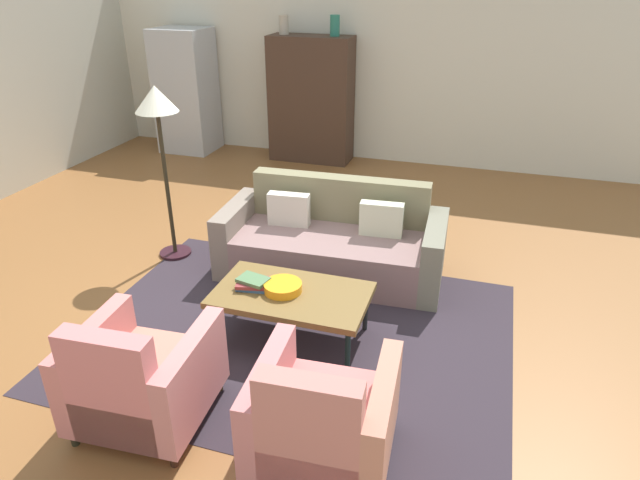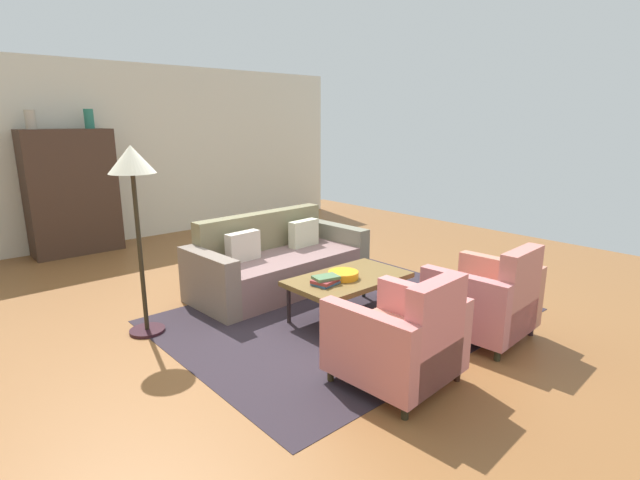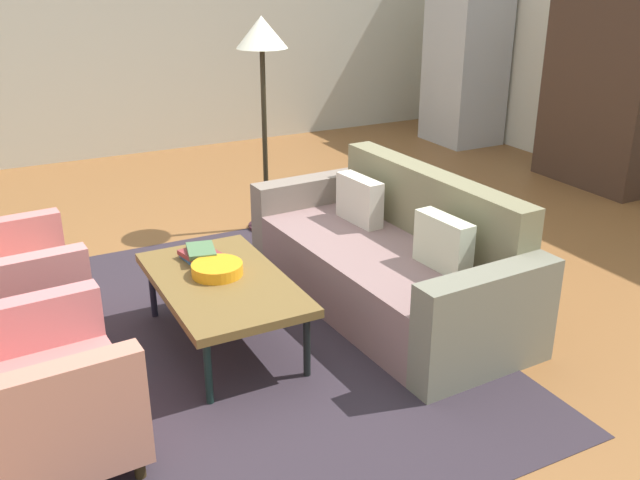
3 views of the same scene
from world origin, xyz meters
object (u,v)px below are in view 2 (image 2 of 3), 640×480
object	(u,v)px
floor_lamp	(133,177)
vase_round	(89,119)
fruit_bowl	(343,275)
vase_tall	(30,120)
cabinet	(72,192)
couch	(276,264)
armchair_left	(403,342)
armchair_right	(488,302)
coffee_table	(348,280)
book_stack	(326,280)

from	to	relation	value
floor_lamp	vase_round	bearing A→B (deg)	78.15
fruit_bowl	vase_tall	bearing A→B (deg)	110.16
cabinet	vase_round	xyz separation A→B (m)	(0.35, -0.00, 1.04)
vase_round	floor_lamp	distance (m)	3.52
couch	fruit_bowl	xyz separation A→B (m)	(-0.07, -1.19, 0.17)
couch	fruit_bowl	world-z (taller)	couch
armchair_left	armchair_right	bearing A→B (deg)	-3.54
cabinet	couch	bearing A→B (deg)	-68.29
armchair_right	coffee_table	bearing A→B (deg)	113.91
book_stack	vase_tall	world-z (taller)	vase_tall
vase_tall	vase_round	size ratio (longest dim) A/B	0.92
armchair_left	fruit_bowl	world-z (taller)	armchair_left
coffee_table	floor_lamp	size ratio (longest dim) A/B	0.70
armchair_right	fruit_bowl	world-z (taller)	armchair_right
armchair_left	armchair_right	xyz separation A→B (m)	(1.20, -0.00, 0.00)
armchair_left	fruit_bowl	xyz separation A→B (m)	(0.53, 1.17, 0.12)
couch	book_stack	distance (m)	1.25
vase_round	floor_lamp	size ratio (longest dim) A/B	0.16
book_stack	floor_lamp	world-z (taller)	floor_lamp
couch	cabinet	world-z (taller)	cabinet
armchair_left	floor_lamp	distance (m)	2.64
cabinet	floor_lamp	world-z (taller)	cabinet
coffee_table	vase_round	bearing A→B (deg)	102.01
couch	cabinet	distance (m)	3.52
coffee_table	armchair_left	distance (m)	1.31
book_stack	armchair_right	bearing A→B (deg)	-51.52
couch	fruit_bowl	bearing A→B (deg)	84.16
vase_tall	floor_lamp	world-z (taller)	vase_tall
vase_round	vase_tall	bearing A→B (deg)	180.00
couch	armchair_left	world-z (taller)	armchair_left
coffee_table	cabinet	bearing A→B (deg)	106.27
fruit_bowl	floor_lamp	distance (m)	2.11
armchair_left	armchair_right	world-z (taller)	same
fruit_bowl	book_stack	bearing A→B (deg)	-176.59
cabinet	vase_round	distance (m)	1.10
coffee_table	vase_tall	bearing A→B (deg)	110.96
armchair_left	fruit_bowl	distance (m)	1.28
armchair_right	fruit_bowl	bearing A→B (deg)	116.57
vase_tall	vase_round	bearing A→B (deg)	0.00
armchair_right	vase_tall	size ratio (longest dim) A/B	3.43
armchair_right	floor_lamp	xyz separation A→B (m)	(-2.26, 2.16, 1.10)
armchair_left	vase_round	bearing A→B (deg)	89.96
couch	coffee_table	xyz separation A→B (m)	(0.00, -1.19, 0.10)
cabinet	floor_lamp	bearing A→B (deg)	-96.11
coffee_table	armchair_right	size ratio (longest dim) A/B	1.36
fruit_bowl	floor_lamp	size ratio (longest dim) A/B	0.17
couch	coffee_table	world-z (taller)	couch
armchair_right	vase_tall	bearing A→B (deg)	108.89
vase_round	armchair_left	bearing A→B (deg)	-86.50
cabinet	book_stack	bearing A→B (deg)	-77.57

